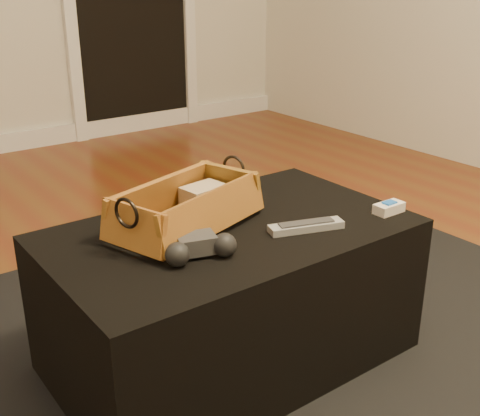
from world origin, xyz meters
TOP-DOWN VIEW (x-y plane):
  - floor at (0.00, 0.00)m, footprint 5.00×5.50m
  - area_rug at (0.21, 0.01)m, footprint 2.60×2.00m
  - ottoman at (0.21, 0.06)m, footprint 1.00×0.60m
  - tv_remote at (0.09, 0.11)m, footprint 0.23×0.14m
  - cloth_bundle at (0.21, 0.20)m, footprint 0.13×0.10m
  - wicker_basket at (0.11, 0.13)m, footprint 0.49×0.35m
  - game_controller at (0.03, -0.05)m, footprint 0.19×0.13m
  - silver_remote at (0.36, -0.08)m, footprint 0.21×0.11m
  - cream_gadget at (0.64, -0.13)m, footprint 0.09×0.05m

SIDE VIEW (x-z plane):
  - floor at x=0.00m, z-range -0.01..0.00m
  - area_rug at x=0.21m, z-range 0.00..0.01m
  - ottoman at x=0.21m, z-range 0.01..0.43m
  - silver_remote at x=0.36m, z-range 0.43..0.46m
  - cream_gadget at x=0.64m, z-range 0.43..0.46m
  - tv_remote at x=0.09m, z-range 0.45..0.47m
  - game_controller at x=0.03m, z-range 0.43..0.49m
  - cloth_bundle at x=0.21m, z-range 0.45..0.51m
  - wicker_basket at x=0.11m, z-range 0.41..0.56m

